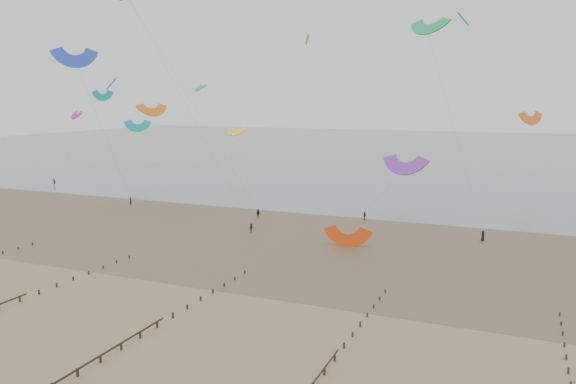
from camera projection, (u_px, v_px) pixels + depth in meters
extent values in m
plane|color=brown|center=(162.00, 300.00, 61.53)|extent=(500.00, 500.00, 0.00)
plane|color=#475654|center=(435.00, 150.00, 243.30)|extent=(500.00, 500.00, 0.00)
plane|color=#473A28|center=(287.00, 232.00, 93.34)|extent=(500.00, 500.00, 0.00)
ellipsoid|color=slate|center=(150.00, 239.00, 88.43)|extent=(23.60, 14.36, 0.01)
ellipsoid|color=slate|center=(362.00, 234.00, 91.46)|extent=(33.64, 18.32, 0.01)
ellipsoid|color=slate|center=(114.00, 208.00, 113.23)|extent=(26.95, 14.22, 0.01)
cube|color=black|center=(3.00, 253.00, 79.90)|extent=(0.16, 0.16, 0.51)
cube|color=black|center=(18.00, 248.00, 82.30)|extent=(0.16, 0.16, 0.48)
cube|color=black|center=(32.00, 244.00, 84.69)|extent=(0.16, 0.16, 0.45)
cube|color=black|center=(20.00, 299.00, 61.02)|extent=(0.16, 0.16, 0.65)
cube|color=black|center=(39.00, 292.00, 63.42)|extent=(0.16, 0.16, 0.62)
cube|color=black|center=(57.00, 285.00, 65.81)|extent=(0.16, 0.16, 0.59)
cube|color=black|center=(73.00, 279.00, 68.21)|extent=(0.16, 0.16, 0.57)
cube|color=black|center=(89.00, 273.00, 70.60)|extent=(0.16, 0.16, 0.54)
cube|color=black|center=(103.00, 267.00, 72.99)|extent=(0.16, 0.16, 0.51)
cube|color=black|center=(117.00, 262.00, 75.39)|extent=(0.16, 0.16, 0.48)
cube|color=black|center=(129.00, 257.00, 77.78)|extent=(0.16, 0.16, 0.45)
cube|color=black|center=(78.00, 373.00, 44.54)|extent=(0.16, 0.16, 0.77)
cube|color=black|center=(101.00, 359.00, 46.94)|extent=(0.16, 0.16, 0.74)
cube|color=black|center=(121.00, 347.00, 49.33)|extent=(0.16, 0.16, 0.71)
cube|color=black|center=(140.00, 335.00, 51.72)|extent=(0.16, 0.16, 0.68)
cube|color=black|center=(157.00, 325.00, 54.12)|extent=(0.16, 0.16, 0.65)
cube|color=black|center=(173.00, 316.00, 56.51)|extent=(0.16, 0.16, 0.62)
cube|color=black|center=(187.00, 307.00, 58.91)|extent=(0.16, 0.16, 0.59)
cube|color=black|center=(201.00, 299.00, 61.30)|extent=(0.16, 0.16, 0.57)
cube|color=black|center=(213.00, 292.00, 63.69)|extent=(0.16, 0.16, 0.54)
cube|color=black|center=(224.00, 285.00, 66.09)|extent=(0.16, 0.16, 0.51)
cube|color=black|center=(235.00, 278.00, 68.48)|extent=(0.16, 0.16, 0.48)
cube|color=black|center=(245.00, 272.00, 70.88)|extent=(0.16, 0.16, 0.45)
cube|color=black|center=(324.00, 372.00, 44.82)|extent=(0.16, 0.16, 0.68)
cube|color=black|center=(335.00, 358.00, 47.21)|extent=(0.16, 0.16, 0.65)
cube|color=black|center=(344.00, 346.00, 49.60)|extent=(0.16, 0.16, 0.62)
cube|color=black|center=(352.00, 335.00, 52.00)|extent=(0.16, 0.16, 0.59)
cube|color=black|center=(360.00, 324.00, 54.39)|extent=(0.16, 0.16, 0.57)
cube|color=black|center=(367.00, 315.00, 56.79)|extent=(0.16, 0.16, 0.54)
cube|color=black|center=(374.00, 306.00, 59.18)|extent=(0.16, 0.16, 0.51)
cube|color=black|center=(380.00, 298.00, 61.57)|extent=(0.16, 0.16, 0.48)
cube|color=black|center=(385.00, 291.00, 63.97)|extent=(0.16, 0.16, 0.45)
cube|color=black|center=(568.00, 371.00, 45.09)|extent=(0.16, 0.16, 0.59)
cube|color=black|center=(566.00, 357.00, 47.49)|extent=(0.16, 0.16, 0.57)
cube|color=black|center=(564.00, 345.00, 49.88)|extent=(0.16, 0.16, 0.54)
cube|color=black|center=(563.00, 334.00, 52.27)|extent=(0.16, 0.16, 0.51)
cube|color=black|center=(561.00, 324.00, 54.67)|extent=(0.16, 0.16, 0.48)
cube|color=black|center=(560.00, 314.00, 57.06)|extent=(0.16, 0.16, 0.45)
imported|color=black|center=(131.00, 201.00, 117.02)|extent=(0.71, 0.57, 1.68)
imported|color=black|center=(54.00, 182.00, 143.86)|extent=(0.70, 0.53, 1.75)
imported|color=black|center=(483.00, 236.00, 87.24)|extent=(0.81, 0.96, 1.67)
imported|color=black|center=(365.00, 216.00, 102.30)|extent=(0.57, 1.00, 1.60)
imported|color=black|center=(258.00, 214.00, 103.70)|extent=(1.04, 0.93, 1.77)
imported|color=black|center=(251.00, 228.00, 92.64)|extent=(1.11, 1.13, 1.56)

